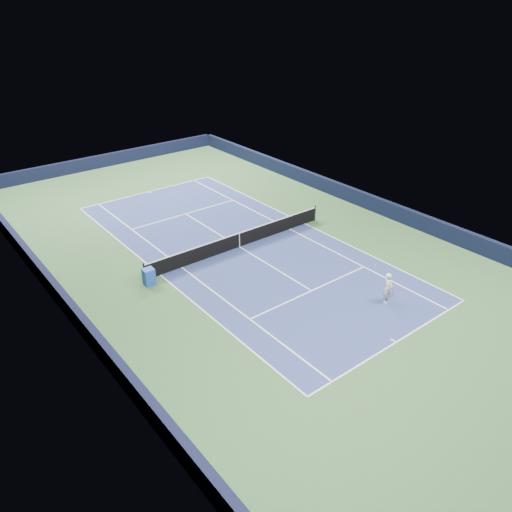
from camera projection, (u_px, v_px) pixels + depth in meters
ground at (239, 247)px, 30.69m from camera, size 40.00×40.00×0.00m
wall_far at (106, 160)px, 44.12m from camera, size 22.00×0.35×1.10m
wall_right at (359, 198)px, 36.31m from camera, size 0.35×40.00×1.10m
wall_left at (63, 300)px, 24.55m from camera, size 0.35×40.00×1.10m
court_surface at (239, 247)px, 30.69m from camera, size 10.97×23.77×0.01m
baseline_far at (149, 192)px, 38.90m from camera, size 10.97×0.08×0.00m
baseline_near at (396, 342)px, 22.48m from camera, size 10.97×0.08×0.00m
sideline_doubles_right at (305, 224)px, 33.67m from camera, size 0.08×23.77×0.00m
sideline_doubles_left at (160, 275)px, 27.71m from camera, size 0.08×23.77×0.00m
sideline_singles_right at (289, 229)px, 32.92m from camera, size 0.08×23.77×0.00m
sideline_singles_left at (182, 267)px, 28.46m from camera, size 0.08×23.77×0.00m
service_line_far at (185, 214)px, 35.11m from camera, size 8.23×0.08×0.00m
service_line_near at (312, 291)px, 26.27m from camera, size 8.23×0.08×0.00m
center_service_line at (239, 247)px, 30.69m from camera, size 0.08×12.80×0.00m
center_mark_far at (150, 192)px, 38.79m from camera, size 0.08×0.30×0.00m
center_mark_near at (393, 341)px, 22.59m from camera, size 0.08×0.30×0.00m
tennis_net at (239, 240)px, 30.45m from camera, size 12.90×0.10×1.07m
sponsor_cube at (149, 277)px, 26.64m from camera, size 0.61×0.55×0.95m
tennis_player at (388, 288)px, 25.01m from camera, size 0.81×1.32×1.67m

